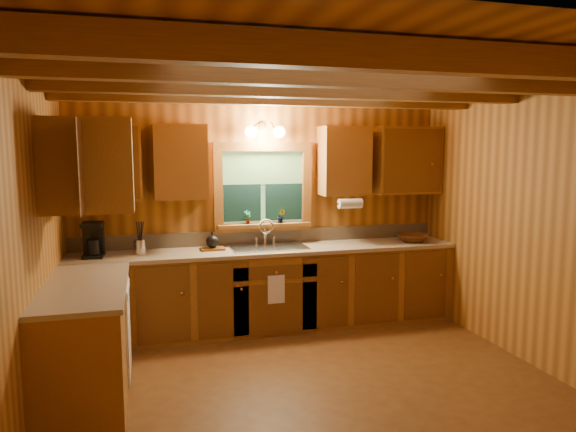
% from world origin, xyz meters
% --- Properties ---
extents(room, '(4.20, 4.20, 4.20)m').
position_xyz_m(room, '(0.00, 0.00, 1.30)').
color(room, brown).
rests_on(room, ground).
extents(ceiling_beams, '(4.20, 2.54, 0.18)m').
position_xyz_m(ceiling_beams, '(0.00, 0.00, 2.49)').
color(ceiling_beams, brown).
rests_on(ceiling_beams, room).
extents(base_cabinets, '(4.20, 2.22, 0.86)m').
position_xyz_m(base_cabinets, '(-0.49, 1.28, 0.43)').
color(base_cabinets, brown).
rests_on(base_cabinets, ground).
extents(countertop, '(4.20, 2.24, 0.04)m').
position_xyz_m(countertop, '(-0.48, 1.29, 0.88)').
color(countertop, tan).
rests_on(countertop, base_cabinets).
extents(backsplash, '(4.20, 0.02, 0.16)m').
position_xyz_m(backsplash, '(0.00, 1.89, 0.98)').
color(backsplash, tan).
rests_on(backsplash, room).
extents(dishwasher_panel, '(0.02, 0.60, 0.80)m').
position_xyz_m(dishwasher_panel, '(-1.47, 0.68, 0.43)').
color(dishwasher_panel, white).
rests_on(dishwasher_panel, base_cabinets).
extents(upper_cabinets, '(4.19, 1.77, 0.78)m').
position_xyz_m(upper_cabinets, '(-0.56, 1.42, 1.84)').
color(upper_cabinets, brown).
rests_on(upper_cabinets, room).
extents(window, '(1.12, 0.08, 1.00)m').
position_xyz_m(window, '(0.00, 1.87, 1.53)').
color(window, brown).
rests_on(window, room).
extents(window_sill, '(1.06, 0.14, 0.04)m').
position_xyz_m(window_sill, '(0.00, 1.82, 1.12)').
color(window_sill, brown).
rests_on(window_sill, room).
extents(wall_sconce, '(0.45, 0.21, 0.17)m').
position_xyz_m(wall_sconce, '(0.00, 1.75, 2.16)').
color(wall_sconce, black).
rests_on(wall_sconce, room).
extents(paper_towel_roll, '(0.27, 0.11, 0.11)m').
position_xyz_m(paper_towel_roll, '(0.92, 1.53, 1.37)').
color(paper_towel_roll, white).
rests_on(paper_towel_roll, upper_cabinets).
extents(dish_towel, '(0.18, 0.01, 0.30)m').
position_xyz_m(dish_towel, '(0.00, 1.26, 0.52)').
color(dish_towel, white).
rests_on(dish_towel, base_cabinets).
extents(sink, '(0.82, 0.48, 0.43)m').
position_xyz_m(sink, '(0.00, 1.60, 0.86)').
color(sink, silver).
rests_on(sink, countertop).
extents(coffee_maker, '(0.20, 0.25, 0.35)m').
position_xyz_m(coffee_maker, '(-1.80, 1.60, 1.07)').
color(coffee_maker, black).
rests_on(coffee_maker, countertop).
extents(utensil_crock, '(0.12, 0.12, 0.34)m').
position_xyz_m(utensil_crock, '(-1.36, 1.63, 0.98)').
color(utensil_crock, silver).
rests_on(utensil_crock, countertop).
extents(cutting_board, '(0.26, 0.19, 0.02)m').
position_xyz_m(cutting_board, '(-0.61, 1.65, 0.91)').
color(cutting_board, brown).
rests_on(cutting_board, countertop).
extents(teakettle, '(0.14, 0.14, 0.17)m').
position_xyz_m(teakettle, '(-0.61, 1.65, 0.99)').
color(teakettle, black).
rests_on(teakettle, cutting_board).
extents(wicker_basket, '(0.47, 0.47, 0.09)m').
position_xyz_m(wicker_basket, '(1.70, 1.52, 0.94)').
color(wicker_basket, '#48230C').
rests_on(wicker_basket, countertop).
extents(potted_plant_left, '(0.10, 0.08, 0.16)m').
position_xyz_m(potted_plant_left, '(-0.19, 1.82, 1.22)').
color(potted_plant_left, brown).
rests_on(potted_plant_left, window_sill).
extents(potted_plant_right, '(0.10, 0.09, 0.16)m').
position_xyz_m(potted_plant_right, '(0.19, 1.81, 1.22)').
color(potted_plant_right, brown).
rests_on(potted_plant_right, window_sill).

